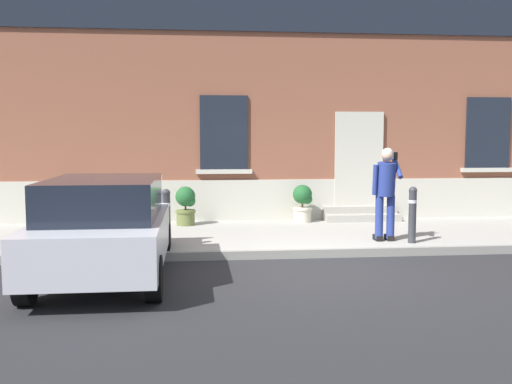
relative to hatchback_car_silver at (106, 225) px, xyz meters
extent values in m
plane|color=#232326|center=(3.11, 0.12, -0.79)|extent=(80.00, 80.00, 0.00)
cube|color=#99968E|center=(3.11, 2.92, -0.71)|extent=(24.00, 3.60, 0.15)
cube|color=gray|center=(3.11, 1.06, -0.71)|extent=(24.00, 0.12, 0.15)
cube|color=brown|center=(3.11, 5.42, 2.96)|extent=(24.00, 1.40, 7.50)
cube|color=#BCB7A8|center=(3.11, 4.70, -0.24)|extent=(24.00, 0.08, 1.10)
cube|color=black|center=(5.20, 4.69, 0.73)|extent=(1.00, 0.08, 2.10)
cube|color=#BCB7A8|center=(5.20, 4.67, 0.78)|extent=(1.16, 0.06, 2.24)
cube|color=black|center=(2.00, 4.69, 1.41)|extent=(1.10, 0.06, 1.70)
cube|color=#BCB7A8|center=(2.00, 4.66, 0.51)|extent=(1.30, 0.12, 0.10)
cube|color=black|center=(8.40, 4.69, 1.41)|extent=(1.10, 0.06, 1.70)
cube|color=#BCB7A8|center=(8.40, 4.66, 0.51)|extent=(1.30, 0.12, 0.10)
cube|color=black|center=(3.11, 4.69, 4.41)|extent=(16.80, 0.06, 1.40)
cube|color=#9E998E|center=(5.20, 4.24, -0.56)|extent=(1.76, 0.32, 0.16)
cube|color=#9E998E|center=(5.20, 4.56, -0.48)|extent=(1.76, 0.32, 0.32)
cube|color=#B7B7BF|center=(0.00, 0.02, -0.17)|extent=(1.76, 4.00, 0.64)
cube|color=black|center=(0.00, -0.13, 0.43)|extent=(1.55, 2.40, 0.56)
cube|color=black|center=(0.00, 2.04, -0.39)|extent=(1.66, 0.10, 0.20)
cube|color=yellow|center=(0.00, 2.04, -0.21)|extent=(0.52, 0.02, 0.12)
cube|color=#B21414|center=(-0.76, 2.03, 0.05)|extent=(0.16, 0.04, 0.18)
cube|color=#B21414|center=(0.75, 2.03, 0.05)|extent=(0.16, 0.04, 0.18)
cube|color=#B7B7BF|center=(0.00, 1.77, 0.33)|extent=(1.49, 0.06, 0.60)
cylinder|color=black|center=(-0.79, -1.38, -0.49)|extent=(0.20, 0.60, 0.60)
cylinder|color=black|center=(0.80, -1.38, -0.49)|extent=(0.20, 0.60, 0.60)
cylinder|color=black|center=(-0.80, 1.42, -0.49)|extent=(0.20, 0.60, 0.60)
cylinder|color=black|center=(0.79, 1.42, -0.49)|extent=(0.20, 0.60, 0.60)
cylinder|color=#333338|center=(5.31, 1.47, -0.16)|extent=(0.14, 0.14, 0.95)
sphere|color=#333338|center=(5.31, 1.47, 0.33)|extent=(0.15, 0.15, 0.15)
cylinder|color=silver|center=(5.31, 1.47, 0.13)|extent=(0.15, 0.15, 0.06)
cylinder|color=#333338|center=(0.83, 1.47, -0.16)|extent=(0.14, 0.14, 0.95)
sphere|color=#333338|center=(0.83, 1.47, 0.33)|extent=(0.15, 0.15, 0.15)
cylinder|color=silver|center=(0.83, 1.47, 0.13)|extent=(0.15, 0.15, 0.06)
cylinder|color=navy|center=(4.77, 1.73, -0.19)|extent=(0.15, 0.15, 0.82)
cube|color=black|center=(4.77, 1.79, -0.59)|extent=(0.12, 0.28, 0.10)
cylinder|color=navy|center=(4.99, 1.73, -0.19)|extent=(0.15, 0.15, 0.82)
cube|color=black|center=(4.99, 1.79, -0.59)|extent=(0.12, 0.28, 0.10)
cylinder|color=navy|center=(4.88, 1.70, 0.53)|extent=(0.34, 0.40, 0.65)
sphere|color=tan|center=(4.88, 1.66, 0.98)|extent=(0.22, 0.22, 0.22)
sphere|color=silver|center=(4.88, 1.66, 1.01)|extent=(0.21, 0.21, 0.21)
cylinder|color=navy|center=(4.66, 1.68, 0.52)|extent=(0.09, 0.14, 0.57)
cylinder|color=navy|center=(5.08, 1.68, 0.74)|extent=(0.09, 0.44, 0.39)
cube|color=black|center=(5.03, 1.64, 0.96)|extent=(0.07, 0.02, 0.15)
cylinder|color=#2D2D30|center=(-1.54, 4.28, -0.47)|extent=(0.40, 0.40, 0.34)
cylinder|color=#2D2D30|center=(-1.54, 4.28, -0.33)|extent=(0.44, 0.44, 0.05)
cylinder|color=#47331E|center=(-1.54, 4.28, -0.18)|extent=(0.04, 0.04, 0.24)
sphere|color=#286B2D|center=(-1.54, 4.28, 0.00)|extent=(0.44, 0.44, 0.44)
sphere|color=#286B2D|center=(-1.44, 4.23, -0.10)|extent=(0.24, 0.24, 0.24)
cylinder|color=#606B38|center=(1.12, 4.08, -0.47)|extent=(0.40, 0.40, 0.34)
cylinder|color=#606B38|center=(1.12, 4.08, -0.33)|extent=(0.44, 0.44, 0.05)
cylinder|color=#47331E|center=(1.12, 4.08, -0.18)|extent=(0.04, 0.04, 0.24)
sphere|color=#1E5628|center=(1.12, 4.08, 0.00)|extent=(0.44, 0.44, 0.44)
sphere|color=#1E5628|center=(1.22, 4.03, -0.10)|extent=(0.24, 0.24, 0.24)
cylinder|color=beige|center=(3.78, 4.27, -0.47)|extent=(0.40, 0.40, 0.34)
cylinder|color=beige|center=(3.78, 4.27, -0.33)|extent=(0.44, 0.44, 0.05)
cylinder|color=#47331E|center=(3.78, 4.27, -0.18)|extent=(0.04, 0.04, 0.24)
sphere|color=#1E5628|center=(3.78, 4.27, 0.00)|extent=(0.44, 0.44, 0.44)
sphere|color=#1E5628|center=(3.88, 4.22, -0.10)|extent=(0.24, 0.24, 0.24)
camera|label=1|loc=(1.33, -8.74, 1.32)|focal=40.68mm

